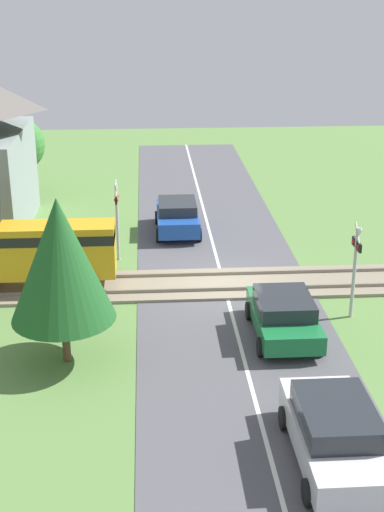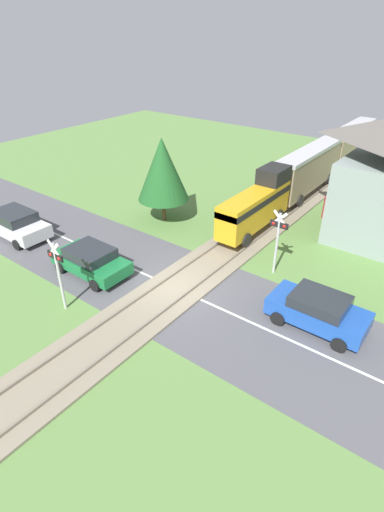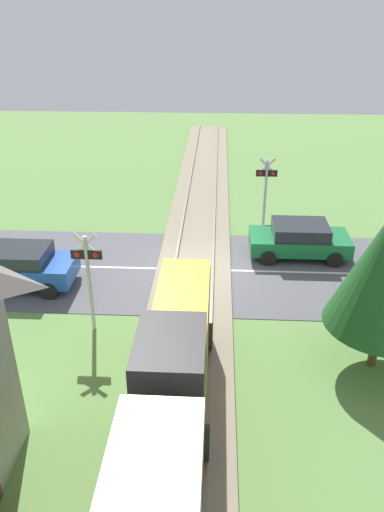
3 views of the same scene
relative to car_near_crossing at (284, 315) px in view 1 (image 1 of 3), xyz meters
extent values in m
plane|color=#5B8442|center=(4.10, 1.44, -0.74)|extent=(60.00, 60.00, 0.00)
cube|color=#515156|center=(4.10, 1.44, -0.73)|extent=(48.00, 6.40, 0.02)
cube|color=silver|center=(4.10, 1.44, -0.71)|extent=(48.00, 0.12, 0.00)
cube|color=gray|center=(4.10, 1.44, -0.68)|extent=(2.80, 48.00, 0.12)
cube|color=slate|center=(3.38, 1.44, -0.56)|extent=(0.10, 48.00, 0.12)
cube|color=slate|center=(4.82, 1.44, -0.56)|extent=(0.10, 48.00, 0.12)
cube|color=gold|center=(4.10, 8.38, 0.83)|extent=(1.35, 5.96, 1.90)
cube|color=black|center=(4.10, 8.38, 1.36)|extent=(1.37, 5.96, 0.36)
cylinder|color=black|center=(3.38, 6.47, -0.12)|extent=(0.14, 0.76, 0.76)
cylinder|color=black|center=(4.82, 6.47, -0.12)|extent=(0.14, 0.76, 0.76)
cube|color=#197038|center=(0.00, 0.00, -0.14)|extent=(3.89, 1.84, 0.60)
cube|color=#23282D|center=(0.00, 0.00, 0.40)|extent=(2.14, 1.69, 0.48)
cylinder|color=black|center=(1.26, 0.92, -0.44)|extent=(0.60, 0.18, 0.60)
cylinder|color=black|center=(1.26, -0.92, -0.44)|extent=(0.60, 0.18, 0.60)
cylinder|color=black|center=(-1.26, 0.92, -0.44)|extent=(0.60, 0.18, 0.60)
cylinder|color=black|center=(-1.26, -0.92, -0.44)|extent=(0.60, 0.18, 0.60)
cube|color=#1E4CA8|center=(10.18, 2.88, -0.09)|extent=(3.85, 1.78, 0.69)
cube|color=#23282D|center=(10.18, 2.88, 0.48)|extent=(2.12, 1.64, 0.46)
cylinder|color=black|center=(8.93, 1.99, -0.44)|extent=(0.60, 0.18, 0.60)
cylinder|color=black|center=(8.93, 3.77, -0.44)|extent=(0.60, 0.18, 0.60)
cylinder|color=black|center=(11.43, 1.99, -0.44)|extent=(0.60, 0.18, 0.60)
cylinder|color=black|center=(11.43, 3.77, -0.44)|extent=(0.60, 0.18, 0.60)
cube|color=silver|center=(-6.38, 0.00, -0.08)|extent=(4.29, 1.83, 0.71)
cube|color=#23282D|center=(-6.38, 0.00, 0.54)|extent=(2.36, 1.68, 0.53)
cylinder|color=black|center=(-4.98, 0.91, -0.44)|extent=(0.60, 0.18, 0.60)
cylinder|color=black|center=(-4.98, -0.91, -0.44)|extent=(0.60, 0.18, 0.60)
cylinder|color=black|center=(-7.77, 0.91, -0.44)|extent=(0.60, 0.18, 0.60)
cylinder|color=#B7B7B7|center=(1.21, -2.53, 0.85)|extent=(0.12, 0.12, 3.16)
cube|color=black|center=(1.21, -2.53, 1.86)|extent=(0.90, 0.08, 0.28)
sphere|color=red|center=(0.94, -2.53, 1.86)|extent=(0.18, 0.18, 0.18)
sphere|color=red|center=(1.48, -2.53, 1.86)|extent=(0.18, 0.18, 0.18)
cube|color=silver|center=(1.21, -2.53, 2.18)|extent=(0.72, 0.04, 0.72)
cube|color=silver|center=(1.21, -2.53, 2.18)|extent=(0.72, 0.04, 0.72)
cylinder|color=#B7B7B7|center=(7.00, 5.41, 0.85)|extent=(0.12, 0.12, 3.16)
cube|color=black|center=(7.00, 5.41, 1.86)|extent=(0.90, 0.08, 0.28)
sphere|color=red|center=(7.27, 5.41, 1.86)|extent=(0.18, 0.18, 0.18)
sphere|color=red|center=(6.73, 5.41, 1.86)|extent=(0.18, 0.18, 0.18)
cube|color=silver|center=(7.00, 5.41, 2.18)|extent=(0.72, 0.04, 0.72)
cube|color=silver|center=(7.00, 5.41, 2.18)|extent=(0.72, 0.04, 0.72)
cylinder|color=brown|center=(17.28, 10.88, -0.06)|extent=(0.28, 0.28, 1.35)
sphere|color=#387A33|center=(17.28, 10.88, 1.81)|extent=(2.82, 2.82, 2.82)
cylinder|color=brown|center=(-1.15, 6.70, -0.03)|extent=(0.24, 0.24, 1.41)
cone|color=#1E5623|center=(-1.15, 6.70, 2.49)|extent=(3.04, 3.04, 3.64)
camera|label=1|loc=(-20.02, 4.23, 9.87)|focal=50.00mm
camera|label=2|loc=(13.76, -10.07, 9.94)|focal=28.00mm
camera|label=3|loc=(3.27, 18.02, 8.33)|focal=35.00mm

